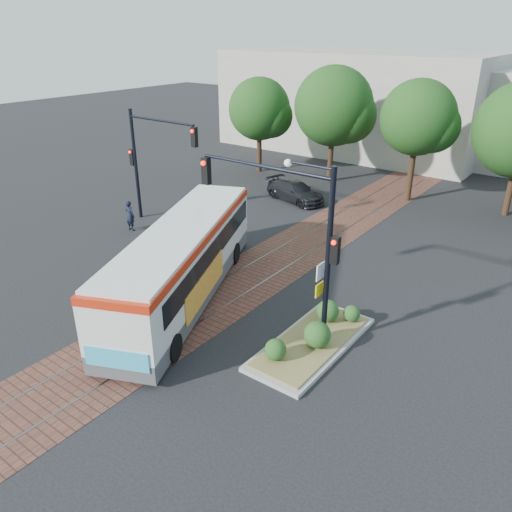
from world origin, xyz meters
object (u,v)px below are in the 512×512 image
object	(u,v)px
city_bus	(183,258)
signal_pole_main	(296,224)
signal_pole_left	(148,152)
parked_car	(295,191)
officer	(130,216)
traffic_island	(314,336)

from	to	relation	value
city_bus	signal_pole_main	distance (m)	5.49
city_bus	signal_pole_left	distance (m)	9.20
city_bus	parked_car	bearing A→B (deg)	79.44
signal_pole_left	signal_pole_main	bearing A→B (deg)	-21.45
signal_pole_left	officer	distance (m)	3.47
traffic_island	signal_pole_main	bearing A→B (deg)	174.64
signal_pole_main	officer	world-z (taller)	signal_pole_main
signal_pole_left	traffic_island	bearing A→B (deg)	-20.36
traffic_island	parked_car	size ratio (longest dim) A/B	1.25
signal_pole_left	parked_car	xyz separation A→B (m)	(4.31, 7.72, -3.26)
city_bus	traffic_island	size ratio (longest dim) A/B	2.16
signal_pole_left	parked_car	bearing A→B (deg)	60.83
signal_pole_main	officer	size ratio (longest dim) A/B	3.69
parked_car	traffic_island	bearing A→B (deg)	-130.40
signal_pole_main	signal_pole_left	world-z (taller)	signal_pole_main
city_bus	traffic_island	distance (m)	6.00
city_bus	officer	world-z (taller)	city_bus
traffic_island	officer	xyz separation A→B (m)	(-13.19, 3.25, 0.48)
traffic_island	officer	size ratio (longest dim) A/B	3.20
officer	signal_pole_left	bearing A→B (deg)	-88.94
city_bus	traffic_island	bearing A→B (deg)	-21.87
city_bus	signal_pole_main	size ratio (longest dim) A/B	1.87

